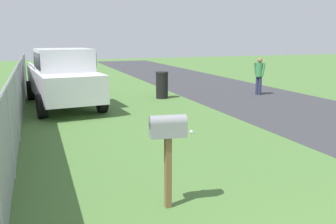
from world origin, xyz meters
TOP-DOWN VIEW (x-y plane):
  - mailbox at (3.76, 1.40)m, footprint 0.27×0.55m
  - pickup_truck at (12.47, 2.22)m, footprint 5.74×2.58m
  - trash_bin at (12.86, -1.71)m, footprint 0.52×0.52m
  - pedestrian at (12.25, -5.96)m, footprint 0.46×0.32m
  - fence_section at (9.53, 3.61)m, footprint 17.80×0.07m
  - litter_cup_midfield_b at (7.42, -0.63)m, footprint 0.11×0.09m

SIDE VIEW (x-z plane):
  - litter_cup_midfield_b at x=7.42m, z-range 0.00..0.08m
  - trash_bin at x=12.86m, z-range 0.00..1.10m
  - fence_section at x=9.53m, z-range 0.07..1.76m
  - pedestrian at x=12.25m, z-range 0.12..1.73m
  - pickup_truck at x=12.47m, z-range 0.06..2.15m
  - mailbox at x=3.76m, z-range 0.43..1.84m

